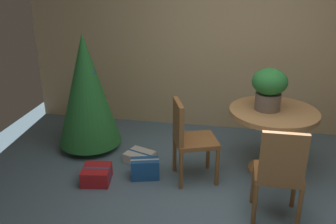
% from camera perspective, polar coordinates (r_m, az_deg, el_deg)
% --- Properties ---
extents(ground_plane, '(6.60, 6.60, 0.00)m').
position_cam_1_polar(ground_plane, '(3.67, 9.51, -16.16)').
color(ground_plane, slate).
extents(back_wall_panel, '(6.00, 0.10, 2.60)m').
position_cam_1_polar(back_wall_panel, '(5.19, 11.06, 11.03)').
color(back_wall_panel, tan).
rests_on(back_wall_panel, ground_plane).
extents(round_dining_table, '(0.97, 0.97, 0.77)m').
position_cam_1_polar(round_dining_table, '(4.26, 15.85, -2.29)').
color(round_dining_table, '#B27F4C').
rests_on(round_dining_table, ground_plane).
extents(flower_vase, '(0.38, 0.38, 0.46)m').
position_cam_1_polar(flower_vase, '(4.10, 15.46, 3.81)').
color(flower_vase, '#665B51').
rests_on(flower_vase, round_dining_table).
extents(wooden_chair_left, '(0.56, 0.54, 0.93)m').
position_cam_1_polar(wooden_chair_left, '(3.97, 3.27, -3.86)').
color(wooden_chair_left, brown).
rests_on(wooden_chair_left, ground_plane).
extents(wooden_chair_near, '(0.43, 0.38, 0.95)m').
position_cam_1_polar(wooden_chair_near, '(3.47, 16.95, -8.75)').
color(wooden_chair_near, brown).
rests_on(wooden_chair_near, ground_plane).
extents(holiday_tree, '(0.79, 0.79, 1.51)m').
position_cam_1_polar(holiday_tree, '(4.68, -12.52, 3.34)').
color(holiday_tree, brown).
rests_on(holiday_tree, ground_plane).
extents(gift_box_red, '(0.34, 0.35, 0.18)m').
position_cam_1_polar(gift_box_red, '(4.19, -11.02, -9.53)').
color(gift_box_red, red).
rests_on(gift_box_red, ground_plane).
extents(gift_box_blue, '(0.35, 0.24, 0.23)m').
position_cam_1_polar(gift_box_blue, '(4.18, -3.58, -8.77)').
color(gift_box_blue, '#1E569E').
rests_on(gift_box_blue, ground_plane).
extents(gift_box_cream, '(0.39, 0.37, 0.12)m').
position_cam_1_polar(gift_box_cream, '(4.53, -4.43, -6.96)').
color(gift_box_cream, silver).
rests_on(gift_box_cream, ground_plane).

